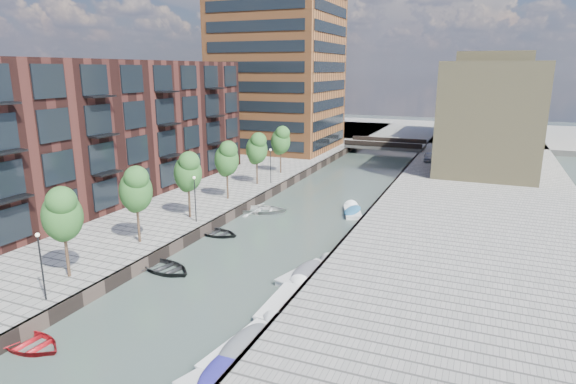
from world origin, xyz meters
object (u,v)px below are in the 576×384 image
Objects in this scene: tree_2 at (136,188)px; tree_3 at (188,171)px; sloop_1 at (165,271)px; motorboat_4 at (311,273)px; motorboat_1 at (250,345)px; sloop_3 at (262,212)px; motorboat_3 at (352,211)px; sloop_4 at (216,235)px; motorboat_2 at (288,301)px; tree_4 at (227,158)px; tree_6 at (281,140)px; sloop_2 at (30,347)px; motorboat_0 at (233,367)px; bridge at (385,145)px; car at (429,157)px; tree_1 at (62,213)px; tree_5 at (257,148)px.

tree_2 and tree_3 have the same top height.
tree_3 is at bearing 36.38° from sloop_1.
motorboat_1 is at bearing -89.05° from motorboat_4.
sloop_3 is 1.07× the size of motorboat_3.
motorboat_2 is (10.63, -9.20, 0.10)m from sloop_4.
tree_6 is (0.00, 14.00, 0.00)m from tree_4.
tree_3 reaches higher than sloop_2.
motorboat_1 is (-0.08, 1.97, 0.02)m from motorboat_0.
sloop_1 is at bearing -161.80° from motorboat_4.
tree_6 is 1.11× the size of motorboat_2.
motorboat_2 is at bearing -65.95° from tree_6.
tree_4 is at bearing 119.73° from motorboat_0.
bridge is 41.08m from tree_4.
sloop_4 is 40.09m from car.
sloop_3 is (4.08, -14.22, -5.31)m from tree_6.
tree_1 is (-8.50, -61.00, 3.92)m from bridge.
sloop_4 is at bearing 3.39° from sloop_2.
sloop_1 is at bearing -28.31° from tree_2.
tree_6 is at bearing 117.29° from motorboat_4.
tree_2 is 1.61× the size of car.
sloop_4 is (3.26, 13.07, -5.31)m from tree_1.
tree_3 is 7.00m from tree_4.
tree_2 reaches higher than sloop_4.
tree_6 is at bearing 20.72° from sloop_1.
sloop_1 is 21.05m from motorboat_3.
tree_4 is 1.00× the size of tree_5.
tree_1 is 14.00m from tree_3.
bridge is at bearing 79.75° from tree_3.
sloop_2 is (3.22, -26.90, -5.31)m from tree_4.
tree_6 is 1.17× the size of sloop_3.
tree_3 is at bearing 78.38° from sloop_4.
motorboat_1 reaches higher than motorboat_2.
tree_1 is 15.33m from motorboat_2.
sloop_4 is at bearing -67.62° from tree_4.
motorboat_0 is 1.14× the size of motorboat_3.
motorboat_1 reaches higher than sloop_4.
tree_1 and tree_4 have the same top height.
tree_5 is at bearing 90.00° from tree_1.
motorboat_0 is at bearing -60.27° from tree_4.
bridge is at bearing 95.39° from motorboat_2.
tree_2 is 14.31m from sloop_2.
tree_6 is at bearing 8.03° from sloop_2.
motorboat_4 is at bearing 5.02° from tree_2.
motorboat_0 is 7.50m from motorboat_2.
sloop_4 is (3.26, 6.07, -5.31)m from tree_2.
tree_4 is 1.43× the size of sloop_2.
motorboat_3 is at bearing 93.11° from motorboat_0.
tree_4 is at bearing -90.00° from tree_6.
tree_4 is at bearing -102.00° from bridge.
tree_3 is 1.61× the size of car.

